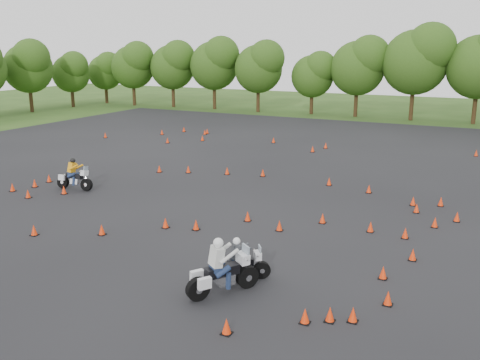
% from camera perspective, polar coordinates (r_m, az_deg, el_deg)
% --- Properties ---
extents(ground, '(140.00, 140.00, 0.00)m').
position_cam_1_polar(ground, '(24.46, -4.18, -4.79)').
color(ground, '#2D5119').
rests_on(ground, ground).
extents(asphalt_pad, '(62.00, 62.00, 0.00)m').
position_cam_1_polar(asphalt_pad, '(29.55, 1.72, -1.40)').
color(asphalt_pad, black).
rests_on(asphalt_pad, ground).
extents(treeline, '(87.22, 32.50, 10.76)m').
position_cam_1_polar(treeline, '(55.64, 17.79, 10.13)').
color(treeline, '#2E4E16').
rests_on(treeline, ground).
extents(traffic_cones, '(36.89, 32.24, 0.45)m').
position_cam_1_polar(traffic_cones, '(30.12, 2.20, -0.65)').
color(traffic_cones, '#FF360A').
rests_on(traffic_cones, asphalt_pad).
extents(rider_grey, '(2.02, 1.73, 1.58)m').
position_cam_1_polar(rider_grey, '(18.61, 0.16, -8.37)').
color(rider_grey, '#3A3C41').
rests_on(rider_grey, ground).
extents(rider_yellow, '(2.35, 0.91, 1.77)m').
position_cam_1_polar(rider_yellow, '(31.41, -17.36, 0.56)').
color(rider_yellow, '#F6A115').
rests_on(rider_yellow, ground).
extents(rider_white, '(2.11, 2.63, 2.02)m').
position_cam_1_polar(rider_white, '(17.54, -1.87, -9.05)').
color(rider_white, silver).
rests_on(rider_white, ground).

